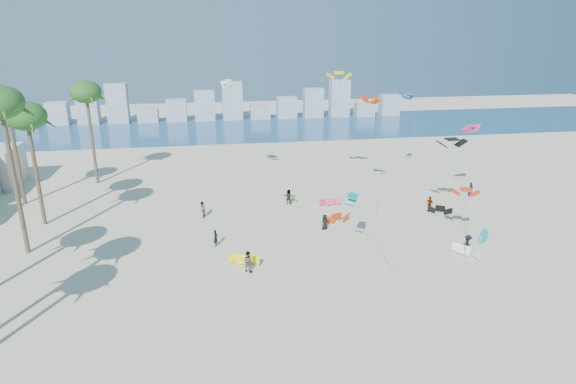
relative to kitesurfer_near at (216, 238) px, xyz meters
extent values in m
plane|color=beige|center=(4.14, -14.52, -0.81)|extent=(220.00, 220.00, 0.00)
plane|color=navy|center=(4.14, 57.48, -0.81)|extent=(220.00, 220.00, 0.00)
imported|color=black|center=(0.00, 0.00, 0.00)|extent=(0.61, 0.70, 1.63)
imported|color=gray|center=(2.54, -5.52, 0.12)|extent=(1.16, 1.11, 1.88)
imported|color=black|center=(11.05, 2.23, -0.01)|extent=(0.93, 0.79, 1.60)
imported|color=gray|center=(23.86, 5.29, 0.07)|extent=(0.89, 1.11, 1.77)
imported|color=black|center=(22.49, -5.49, 0.11)|extent=(1.35, 1.31, 1.85)
imported|color=gray|center=(8.70, 10.27, 0.07)|extent=(1.71, 1.12, 1.76)
imported|color=black|center=(30.97, 9.06, 0.11)|extent=(0.77, 0.62, 1.85)
imported|color=gray|center=(-1.27, 7.61, 0.08)|extent=(0.82, 0.98, 1.79)
cylinder|color=#595959|center=(13.27, -6.05, 2.02)|extent=(2.79, 4.11, 5.69)
cylinder|color=#595959|center=(17.29, 5.98, 5.51)|extent=(0.26, 3.24, 12.66)
cylinder|color=#595959|center=(24.13, -0.55, 3.63)|extent=(0.04, 5.89, 8.90)
cylinder|color=#595959|center=(1.35, 14.65, 6.00)|extent=(1.91, 4.80, 13.64)
cylinder|color=#595959|center=(26.04, 14.42, 5.03)|extent=(1.46, 4.40, 11.69)
cylinder|color=#595959|center=(22.20, -5.26, 1.85)|extent=(1.91, 4.64, 5.35)
cylinder|color=#595959|center=(15.22, 11.90, 6.53)|extent=(0.22, 2.86, 14.69)
cylinder|color=#595959|center=(29.33, 6.29, 3.77)|extent=(0.48, 2.73, 9.17)
cylinder|color=brown|center=(-17.06, 1.48, 6.04)|extent=(0.40, 0.40, 13.71)
ellipsoid|color=#20561E|center=(-17.06, 1.48, 12.89)|extent=(3.80, 3.80, 2.85)
cylinder|color=brown|center=(-17.63, 8.48, 4.88)|extent=(0.40, 0.40, 11.39)
ellipsoid|color=#20561E|center=(-17.63, 8.48, 10.58)|extent=(3.80, 3.80, 2.85)
cylinder|color=brown|center=(-21.83, 15.48, 4.74)|extent=(0.40, 0.40, 11.10)
ellipsoid|color=#20561E|center=(-21.83, 15.48, 10.29)|extent=(3.80, 3.80, 2.85)
cylinder|color=brown|center=(-15.06, 22.48, 5.19)|extent=(0.40, 0.40, 12.00)
ellipsoid|color=#20561E|center=(-15.06, 22.48, 11.19)|extent=(3.80, 3.80, 2.85)
cube|color=#9EADBF|center=(-37.86, 67.48, 0.69)|extent=(4.40, 3.00, 3.00)
cube|color=#9EADBF|center=(-31.66, 67.48, 1.59)|extent=(4.40, 3.00, 4.80)
cube|color=#9EADBF|center=(-25.46, 67.48, 2.49)|extent=(4.40, 3.00, 6.60)
cube|color=#9EADBF|center=(-19.26, 67.48, 3.39)|extent=(4.40, 3.00, 8.40)
cube|color=#9EADBF|center=(-13.06, 67.48, 0.69)|extent=(4.40, 3.00, 3.00)
cube|color=#9EADBF|center=(-6.86, 67.48, 1.59)|extent=(4.40, 3.00, 4.80)
cube|color=#9EADBF|center=(-0.66, 67.48, 2.49)|extent=(4.40, 3.00, 6.60)
cube|color=#9EADBF|center=(5.54, 67.48, 3.39)|extent=(4.40, 3.00, 8.40)
cube|color=#9EADBF|center=(11.74, 67.48, 0.69)|extent=(4.40, 3.00, 3.00)
cube|color=#9EADBF|center=(17.94, 67.48, 1.59)|extent=(4.40, 3.00, 4.80)
cube|color=#9EADBF|center=(24.14, 67.48, 2.49)|extent=(4.40, 3.00, 6.60)
cube|color=#9EADBF|center=(30.34, 67.48, 3.39)|extent=(4.40, 3.00, 8.40)
cube|color=#9EADBF|center=(36.54, 67.48, 0.69)|extent=(4.40, 3.00, 3.00)
cube|color=#9EADBF|center=(42.74, 67.48, 1.59)|extent=(4.40, 3.00, 4.80)
camera|label=1|loc=(-0.15, -41.99, 18.62)|focal=30.02mm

